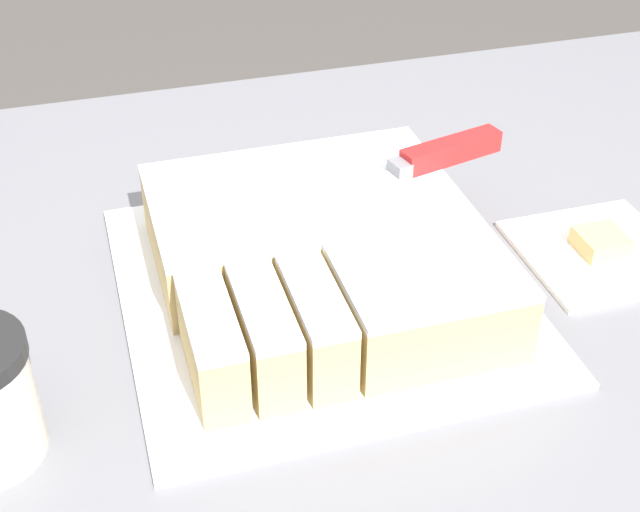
% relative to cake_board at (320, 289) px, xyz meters
% --- Properties ---
extents(cake_board, '(0.37, 0.39, 0.01)m').
position_rel_cake_board_xyz_m(cake_board, '(0.00, 0.00, 0.00)').
color(cake_board, white).
rests_on(cake_board, countertop).
extents(cake, '(0.29, 0.31, 0.07)m').
position_rel_cake_board_xyz_m(cake, '(0.00, 0.00, 0.04)').
color(cake, tan).
rests_on(cake, cake_board).
extents(knife, '(0.29, 0.09, 0.02)m').
position_rel_cake_board_xyz_m(knife, '(0.13, 0.07, 0.08)').
color(knife, silver).
rests_on(knife, cake).
extents(paper_napkin, '(0.15, 0.15, 0.01)m').
position_rel_cake_board_xyz_m(paper_napkin, '(0.29, -0.02, 0.00)').
color(paper_napkin, white).
rests_on(paper_napkin, countertop).
extents(brownie, '(0.05, 0.05, 0.02)m').
position_rel_cake_board_xyz_m(brownie, '(0.29, -0.02, 0.01)').
color(brownie, tan).
rests_on(brownie, paper_napkin).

